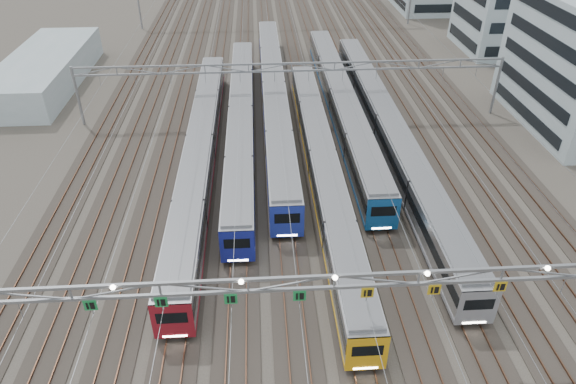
{
  "coord_description": "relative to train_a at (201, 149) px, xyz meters",
  "views": [
    {
      "loc": [
        -4.54,
        -24.28,
        30.57
      ],
      "look_at": [
        -1.97,
        16.44,
        3.5
      ],
      "focal_mm": 32.0,
      "sensor_mm": 36.0,
      "label": 1
    }
  ],
  "objects": [
    {
      "name": "ground",
      "position": [
        11.25,
        -27.88,
        -2.26
      ],
      "size": [
        400.0,
        400.0,
        0.0
      ],
      "primitive_type": "plane",
      "color": "#47423A",
      "rests_on": "ground"
    },
    {
      "name": "track_bed",
      "position": [
        11.25,
        72.12,
        -0.77
      ],
      "size": [
        54.0,
        260.0,
        5.42
      ],
      "color": "#2D2823",
      "rests_on": "ground"
    },
    {
      "name": "train_a",
      "position": [
        0.0,
        0.0,
        0.0
      ],
      "size": [
        3.08,
        52.29,
        4.02
      ],
      "color": "black",
      "rests_on": "ground"
    },
    {
      "name": "train_b",
      "position": [
        4.5,
        7.69,
        -0.02
      ],
      "size": [
        3.05,
        51.35,
        3.98
      ],
      "color": "black",
      "rests_on": "ground"
    },
    {
      "name": "train_c",
      "position": [
        9.0,
        15.22,
        0.07
      ],
      "size": [
        3.18,
        60.04,
        4.15
      ],
      "color": "black",
      "rests_on": "ground"
    },
    {
      "name": "train_d",
      "position": [
        13.5,
        -4.04,
        -0.1
      ],
      "size": [
        2.94,
        51.52,
        3.82
      ],
      "color": "black",
      "rests_on": "ground"
    },
    {
      "name": "train_e",
      "position": [
        18.0,
        12.15,
        0.07
      ],
      "size": [
        3.19,
        52.83,
        4.16
      ],
      "color": "black",
      "rests_on": "ground"
    },
    {
      "name": "train_f",
      "position": [
        22.5,
        3.86,
        0.01
      ],
      "size": [
        3.09,
        60.25,
        4.03
      ],
      "color": "black",
      "rests_on": "ground"
    },
    {
      "name": "gantry_near",
      "position": [
        11.2,
        -28.0,
        4.83
      ],
      "size": [
        56.36,
        0.61,
        8.08
      ],
      "color": "gray",
      "rests_on": "ground"
    },
    {
      "name": "gantry_mid",
      "position": [
        11.25,
        12.12,
        4.13
      ],
      "size": [
        56.36,
        0.36,
        8.0
      ],
      "color": "gray",
      "rests_on": "ground"
    },
    {
      "name": "depot_bldg_mid",
      "position": [
        51.68,
        39.64,
        3.66
      ],
      "size": [
        14.0,
        16.0,
        11.84
      ],
      "primitive_type": "cube",
      "color": "#9FB7BE",
      "rests_on": "ground"
    },
    {
      "name": "west_shed",
      "position": [
        -26.17,
        27.01,
        0.06
      ],
      "size": [
        10.0,
        30.0,
        4.63
      ],
      "primitive_type": "cube",
      "color": "#9FB7BE",
      "rests_on": "ground"
    }
  ]
}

